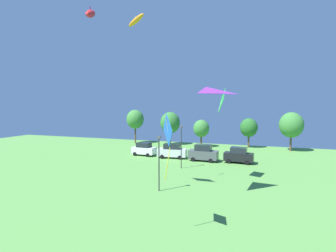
{
  "coord_description": "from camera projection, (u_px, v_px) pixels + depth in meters",
  "views": [
    {
      "loc": [
        3.82,
        1.93,
        8.55
      ],
      "look_at": [
        -0.7,
        14.76,
        7.47
      ],
      "focal_mm": 28.0,
      "sensor_mm": 36.0,
      "label": 1
    }
  ],
  "objects": [
    {
      "name": "kite_flying_1",
      "position": [
        206.0,
        98.0,
        25.11
      ],
      "size": [
        3.67,
        3.64,
        0.77
      ],
      "color": "purple"
    },
    {
      "name": "kite_flying_4",
      "position": [
        90.0,
        14.0,
        38.36
      ],
      "size": [
        3.09,
        5.04,
        2.8
      ],
      "color": "red"
    },
    {
      "name": "kite_flying_5",
      "position": [
        136.0,
        20.0,
        36.37
      ],
      "size": [
        3.16,
        1.61,
        1.81
      ],
      "color": "orange"
    },
    {
      "name": "kite_flying_8",
      "position": [
        222.0,
        101.0,
        28.81
      ],
      "size": [
        0.86,
        2.87,
        2.86
      ],
      "color": "green"
    },
    {
      "name": "kite_flying_10",
      "position": [
        168.0,
        133.0,
        16.87
      ],
      "size": [
        1.25,
        1.8,
        4.36
      ],
      "color": "blue"
    },
    {
      "name": "parked_car_leftmost",
      "position": [
        144.0,
        149.0,
        44.69
      ],
      "size": [
        4.15,
        2.33,
        2.24
      ],
      "rotation": [
        0.0,
        0.0,
        -0.08
      ],
      "color": "silver",
      "rests_on": "ground"
    },
    {
      "name": "parked_car_second_from_left",
      "position": [
        172.0,
        151.0,
        42.44
      ],
      "size": [
        4.83,
        2.35,
        2.37
      ],
      "rotation": [
        0.0,
        0.0,
        0.11
      ],
      "color": "silver",
      "rests_on": "ground"
    },
    {
      "name": "parked_car_third_from_left",
      "position": [
        203.0,
        153.0,
        40.18
      ],
      "size": [
        4.47,
        2.14,
        2.56
      ],
      "rotation": [
        0.0,
        0.0,
        -0.04
      ],
      "color": "#4C5156",
      "rests_on": "ground"
    },
    {
      "name": "parked_car_rightmost_in_row",
      "position": [
        239.0,
        155.0,
        38.82
      ],
      "size": [
        4.32,
        2.21,
        2.36
      ],
      "rotation": [
        0.0,
        0.0,
        -0.06
      ],
      "color": "black",
      "rests_on": "ground"
    },
    {
      "name": "light_post_0",
      "position": [
        181.0,
        144.0,
        35.41
      ],
      "size": [
        0.36,
        0.2,
        5.84
      ],
      "color": "#2D2D33",
      "rests_on": "ground"
    },
    {
      "name": "light_post_1",
      "position": [
        159.0,
        160.0,
        25.97
      ],
      "size": [
        0.36,
        0.2,
        5.53
      ],
      "color": "#2D2D33",
      "rests_on": "ground"
    },
    {
      "name": "treeline_tree_0",
      "position": [
        135.0,
        119.0,
        59.16
      ],
      "size": [
        3.89,
        3.89,
        7.56
      ],
      "color": "brown",
      "rests_on": "ground"
    },
    {
      "name": "treeline_tree_1",
      "position": [
        170.0,
        123.0,
        57.04
      ],
      "size": [
        4.24,
        4.24,
        7.11
      ],
      "color": "brown",
      "rests_on": "ground"
    },
    {
      "name": "treeline_tree_2",
      "position": [
        201.0,
        129.0,
        53.83
      ],
      "size": [
        3.25,
        3.25,
        5.6
      ],
      "color": "brown",
      "rests_on": "ground"
    },
    {
      "name": "treeline_tree_3",
      "position": [
        249.0,
        128.0,
        52.99
      ],
      "size": [
        3.46,
        3.46,
        5.96
      ],
      "color": "brown",
      "rests_on": "ground"
    },
    {
      "name": "treeline_tree_4",
      "position": [
        291.0,
        125.0,
        48.86
      ],
      "size": [
        4.34,
        4.34,
        7.29
      ],
      "color": "brown",
      "rests_on": "ground"
    }
  ]
}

